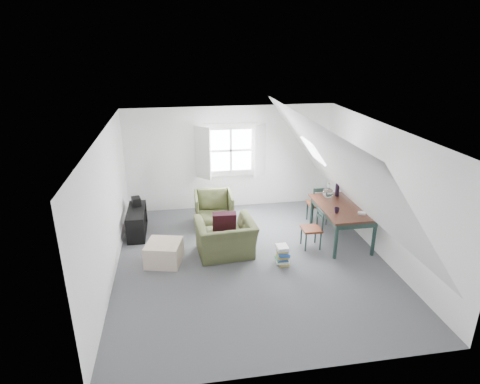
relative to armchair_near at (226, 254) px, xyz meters
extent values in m
plane|color=#4D4E52|center=(0.45, -0.34, 0.00)|extent=(5.50, 5.50, 0.00)
plane|color=white|center=(0.45, -0.34, 2.50)|extent=(5.50, 5.50, 0.00)
plane|color=white|center=(0.45, 2.41, 1.25)|extent=(5.00, 0.00, 5.00)
plane|color=white|center=(0.45, -3.09, 1.25)|extent=(5.00, 0.00, 5.00)
plane|color=white|center=(-2.05, -0.34, 1.25)|extent=(0.00, 5.50, 5.50)
plane|color=white|center=(2.95, -0.34, 1.25)|extent=(0.00, 5.50, 5.50)
plane|color=white|center=(-1.10, -0.34, 1.78)|extent=(3.19, 5.50, 4.48)
plane|color=white|center=(2.00, -0.34, 1.78)|extent=(3.19, 5.50, 4.48)
cube|color=white|center=(0.45, 2.39, 1.45)|extent=(1.30, 0.04, 1.30)
cube|color=white|center=(-0.23, 2.23, 1.45)|extent=(0.35, 0.35, 1.25)
cube|color=white|center=(1.13, 2.23, 1.45)|extent=(0.35, 0.35, 1.25)
cube|color=white|center=(0.45, 2.38, 1.45)|extent=(1.00, 0.02, 1.00)
cube|color=white|center=(0.45, 2.36, 1.45)|extent=(1.08, 0.04, 0.05)
cube|color=white|center=(0.45, 2.36, 1.45)|extent=(0.05, 0.04, 1.08)
cube|color=white|center=(2.00, 0.96, 1.75)|extent=(0.35, 0.75, 0.47)
imported|color=#474D2B|center=(0.00, 0.00, 0.00)|extent=(1.17, 1.04, 0.71)
imported|color=#474D2B|center=(-0.09, 1.36, 0.00)|extent=(0.84, 0.86, 0.77)
cube|color=#320D19|center=(0.00, 0.15, 0.62)|extent=(0.47, 0.29, 0.47)
cube|color=#C6AF98|center=(-1.18, -0.12, 0.21)|extent=(0.75, 0.75, 0.41)
cube|color=#361910|center=(2.43, 0.20, 0.76)|extent=(0.93, 1.55, 0.04)
cube|color=#1E322D|center=(2.43, 0.20, 0.67)|extent=(0.83, 1.45, 0.12)
cylinder|color=#1E322D|center=(2.04, -0.50, 0.37)|extent=(0.07, 0.07, 0.73)
cylinder|color=#1E322D|center=(2.81, -0.50, 0.37)|extent=(0.07, 0.07, 0.73)
cylinder|color=#1E322D|center=(2.04, 0.89, 0.37)|extent=(0.07, 0.07, 0.73)
cylinder|color=#1E322D|center=(2.81, 0.89, 0.37)|extent=(0.07, 0.07, 0.73)
sphere|color=silver|center=(2.28, 0.65, 0.90)|extent=(0.23, 0.23, 0.23)
cylinder|color=silver|center=(2.28, 0.65, 1.05)|extent=(0.07, 0.07, 0.13)
cylinder|color=black|center=(2.53, 0.75, 0.92)|extent=(0.09, 0.09, 0.28)
cylinder|color=#3F2D1E|center=(2.53, 0.75, 1.22)|extent=(0.03, 0.06, 0.50)
cylinder|color=#3F2D1E|center=(2.54, 0.76, 1.22)|extent=(0.05, 0.07, 0.50)
cylinder|color=#3F2D1E|center=(2.51, 0.74, 1.22)|extent=(0.06, 0.08, 0.49)
imported|color=black|center=(2.18, -0.10, 0.78)|extent=(0.14, 0.14, 0.10)
cube|color=white|center=(2.63, -0.25, 0.80)|extent=(0.16, 0.13, 0.04)
cube|color=#632C1A|center=(2.25, 1.13, 0.45)|extent=(0.42, 0.42, 0.05)
cylinder|color=#1E322D|center=(2.42, 1.30, 0.22)|extent=(0.04, 0.04, 0.43)
cylinder|color=#1E322D|center=(2.42, 0.96, 0.22)|extent=(0.04, 0.04, 0.43)
cylinder|color=#1E322D|center=(2.08, 1.30, 0.22)|extent=(0.04, 0.04, 0.43)
cylinder|color=#1E322D|center=(2.08, 0.96, 0.22)|extent=(0.04, 0.04, 0.43)
cylinder|color=#1E322D|center=(2.42, 0.94, 0.68)|extent=(0.04, 0.04, 0.45)
cylinder|color=#1E322D|center=(2.08, 0.94, 0.68)|extent=(0.04, 0.04, 0.45)
cube|color=#1E322D|center=(2.25, 0.94, 0.86)|extent=(0.34, 0.03, 0.08)
cube|color=#1E322D|center=(2.25, 0.94, 0.73)|extent=(0.34, 0.03, 0.06)
cube|color=#632C1A|center=(1.73, 0.02, 0.40)|extent=(0.37, 0.37, 0.04)
cylinder|color=#1E322D|center=(1.58, 0.17, 0.19)|extent=(0.03, 0.03, 0.38)
cylinder|color=#1E322D|center=(1.88, 0.17, 0.19)|extent=(0.03, 0.03, 0.38)
cylinder|color=#1E322D|center=(1.58, -0.13, 0.19)|extent=(0.03, 0.03, 0.38)
cylinder|color=#1E322D|center=(1.88, -0.13, 0.19)|extent=(0.03, 0.03, 0.38)
cylinder|color=#1E322D|center=(1.90, 0.17, 0.59)|extent=(0.03, 0.03, 0.40)
cylinder|color=#1E322D|center=(1.90, -0.13, 0.59)|extent=(0.03, 0.03, 0.40)
cube|color=#1E322D|center=(1.90, 0.02, 0.75)|extent=(0.03, 0.30, 0.07)
cube|color=#1E322D|center=(1.90, 0.02, 0.64)|extent=(0.03, 0.30, 0.05)
cube|color=black|center=(-1.76, 1.22, 0.01)|extent=(0.36, 1.08, 0.03)
cube|color=black|center=(-1.76, 1.22, 0.27)|extent=(0.36, 1.08, 0.03)
cube|color=black|center=(-1.76, 1.22, 0.54)|extent=(0.36, 1.08, 0.03)
cube|color=black|center=(-1.76, 0.69, 0.27)|extent=(0.36, 0.03, 0.54)
cube|color=black|center=(-1.76, 1.74, 0.27)|extent=(0.36, 0.03, 0.54)
cube|color=#264C99|center=(-1.76, 0.90, 0.11)|extent=(0.16, 0.18, 0.20)
cube|color=red|center=(-1.76, 1.31, 0.11)|extent=(0.16, 0.22, 0.20)
cube|color=white|center=(-1.76, 1.04, 0.38)|extent=(0.16, 0.20, 0.18)
cube|color=black|center=(-1.76, 1.47, 0.64)|extent=(0.23, 0.28, 0.19)
cube|color=#B29933|center=(1.02, -0.52, 0.02)|extent=(0.19, 0.25, 0.03)
cube|color=white|center=(0.99, -0.51, 0.05)|extent=(0.25, 0.28, 0.03)
cube|color=white|center=(1.03, -0.52, 0.08)|extent=(0.20, 0.27, 0.03)
cube|color=#337F4C|center=(0.98, -0.52, 0.11)|extent=(0.21, 0.25, 0.03)
cube|color=#264C99|center=(1.00, -0.54, 0.13)|extent=(0.22, 0.29, 0.02)
cube|color=#B29933|center=(1.00, -0.52, 0.15)|extent=(0.19, 0.25, 0.02)
cube|color=#B29933|center=(1.00, -0.50, 0.18)|extent=(0.22, 0.28, 0.03)
cube|color=#264C99|center=(1.03, -0.54, 0.21)|extent=(0.22, 0.29, 0.03)
cube|color=#264C99|center=(1.01, -0.54, 0.24)|extent=(0.23, 0.28, 0.03)
cube|color=#B29933|center=(1.00, -0.49, 0.28)|extent=(0.20, 0.26, 0.03)
cube|color=white|center=(0.99, -0.50, 0.31)|extent=(0.21, 0.24, 0.04)
cube|color=white|center=(1.00, -0.49, 0.35)|extent=(0.21, 0.25, 0.03)
camera|label=1|loc=(-0.84, -6.85, 3.94)|focal=30.00mm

